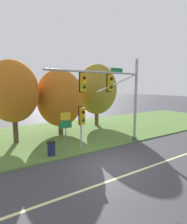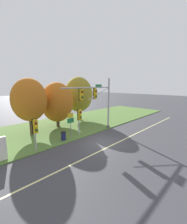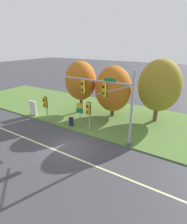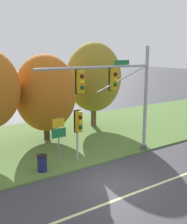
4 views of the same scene
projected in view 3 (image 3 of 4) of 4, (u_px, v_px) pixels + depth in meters
The scene contains 12 objects.
ground_plane at pixel (70, 146), 16.01m from camera, with size 160.00×160.00×0.00m, color #3D3D42.
lane_stripe at pixel (61, 152), 15.05m from camera, with size 36.00×0.16×0.01m, color beige.
grass_verge at pixel (110, 116), 22.52m from camera, with size 48.00×11.50×0.10m, color #517533.
traffic_signal_mast at pixel (109, 98), 15.41m from camera, with size 7.78×0.49×6.77m.
pedestrian_signal_near_kerb at pixel (88, 110), 17.82m from camera, with size 0.46×0.55×3.15m.
pedestrian_signal_further_along at pixel (45, 104), 20.19m from camera, with size 0.46×0.55×3.00m.
route_sign_post at pixel (80, 111), 18.69m from camera, with size 0.89×0.08×2.85m.
tree_nearest_road at pixel (81, 81), 22.39m from camera, with size 3.98×3.98×6.69m.
tree_left_of_mast at pixel (113, 89), 21.26m from camera, with size 4.44×4.44×6.27m.
tree_behind_signpost at pixel (159, 86), 19.51m from camera, with size 4.69×4.69×7.20m.
info_kiosk at pixel (33, 108), 22.38m from camera, with size 1.10×0.24×1.90m.
trash_bin at pixel (71, 122), 19.64m from camera, with size 0.56×0.56×0.93m.
Camera 3 is at (9.06, -10.58, 8.75)m, focal length 28.00 mm.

